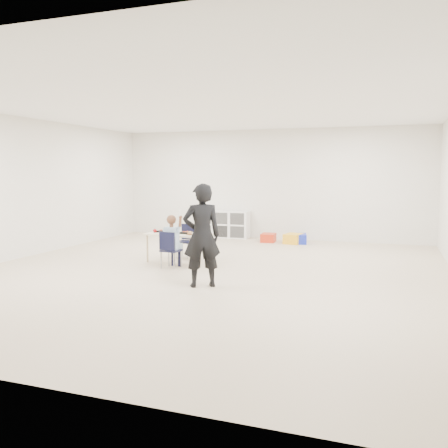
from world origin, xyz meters
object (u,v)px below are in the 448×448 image
(table, at_px, (179,248))
(chair_near, at_px, (171,250))
(adult, at_px, (202,236))
(cubby_shelf, at_px, (223,224))
(child, at_px, (171,239))

(table, distance_m, chair_near, 0.55)
(chair_near, relative_size, adult, 0.43)
(chair_near, bearing_deg, table, 106.05)
(table, relative_size, adult, 0.81)
(cubby_shelf, distance_m, adult, 5.47)
(chair_near, xyz_separation_m, child, (0.00, 0.00, 0.19))
(child, distance_m, adult, 1.55)
(child, bearing_deg, adult, -41.73)
(table, height_order, adult, adult)
(table, distance_m, adult, 2.07)
(table, bearing_deg, adult, -50.00)
(child, height_order, cubby_shelf, child)
(child, bearing_deg, cubby_shelf, 101.70)
(table, distance_m, child, 0.59)
(chair_near, height_order, cubby_shelf, cubby_shelf)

